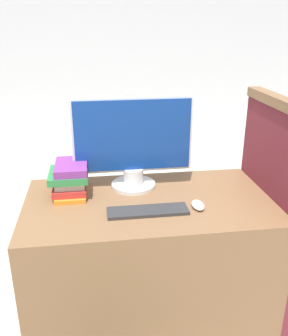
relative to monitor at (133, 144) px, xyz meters
The scene contains 7 objects.
wall_back 5.19m from the monitor, 89.38° to the left, with size 12.00×0.06×2.80m.
desk 0.64m from the monitor, 72.86° to the right, with size 1.26×0.71×0.73m.
carrel_divider 0.81m from the monitor, 15.11° to the right, with size 0.07×0.69×1.24m.
monitor is the anchor object (origin of this frame).
keyboard 0.39m from the monitor, 83.90° to the right, with size 0.39×0.11×0.02m.
mouse 0.47m from the monitor, 46.35° to the right, with size 0.06×0.11×0.03m.
book_stack 0.38m from the monitor, behind, with size 0.20×0.27×0.17m.
Camera 1 is at (-0.26, -1.34, 1.59)m, focal length 40.00 mm.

